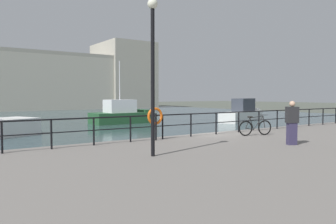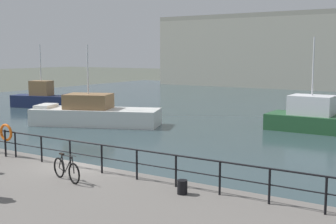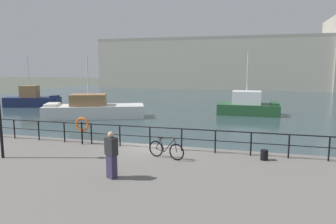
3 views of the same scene
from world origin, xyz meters
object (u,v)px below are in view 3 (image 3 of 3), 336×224
object	(u,v)px
moored_harbor_tender	(248,106)
parked_bicycle	(166,150)
harbor_building	(257,63)
mooring_bollard	(264,155)
moored_green_narrowboat	(32,100)
life_ring_stand	(82,125)
standing_person	(111,154)
moored_red_daysailer	(93,109)

from	to	relation	value
moored_harbor_tender	parked_bicycle	bearing A→B (deg)	-98.88
harbor_building	mooring_bollard	world-z (taller)	harbor_building
moored_green_narrowboat	life_ring_stand	xyz separation A→B (m)	(17.89, -18.29, 1.03)
harbor_building	life_ring_stand	world-z (taller)	harbor_building
parked_bicycle	life_ring_stand	bearing A→B (deg)	-178.85
harbor_building	life_ring_stand	bearing A→B (deg)	-98.75
moored_harbor_tender	standing_person	xyz separation A→B (m)	(-4.34, -22.98, 0.88)
moored_green_narrowboat	life_ring_stand	world-z (taller)	moored_green_narrowboat
moored_red_daysailer	mooring_bollard	world-z (taller)	moored_red_daysailer
mooring_bollard	standing_person	distance (m)	6.49
parked_bicycle	life_ring_stand	size ratio (longest dim) A/B	1.23
harbor_building	moored_red_daysailer	xyz separation A→B (m)	(-15.53, -46.42, -4.98)
moored_red_daysailer	moored_harbor_tender	world-z (taller)	moored_harbor_tender
moored_red_daysailer	life_ring_stand	xyz separation A→B (m)	(6.43, -12.68, 1.06)
harbor_building	standing_person	size ratio (longest dim) A/B	36.21
standing_person	moored_red_daysailer	bearing A→B (deg)	-120.83
harbor_building	moored_green_narrowboat	distance (m)	49.18
moored_green_narrowboat	mooring_bollard	bearing A→B (deg)	-49.12
moored_green_narrowboat	moored_red_daysailer	bearing A→B (deg)	-40.24
moored_red_daysailer	mooring_bollard	size ratio (longest dim) A/B	22.21
moored_green_narrowboat	harbor_building	bearing A→B (deg)	42.34
moored_harbor_tender	moored_red_daysailer	bearing A→B (deg)	-156.81
mooring_bollard	life_ring_stand	distance (m)	8.95
moored_harbor_tender	moored_green_narrowboat	distance (m)	25.85
moored_red_daysailer	life_ring_stand	size ratio (longest dim) A/B	7.00
standing_person	harbor_building	bearing A→B (deg)	-156.65
harbor_building	mooring_bollard	xyz separation A→B (m)	(-0.19, -59.54, -4.67)
life_ring_stand	standing_person	distance (m)	5.48
harbor_building	parked_bicycle	size ratio (longest dim) A/B	35.68
life_ring_stand	standing_person	bearing A→B (deg)	-48.80
mooring_bollard	moored_red_daysailer	bearing A→B (deg)	139.46
life_ring_stand	parked_bicycle	bearing A→B (deg)	-15.21
parked_bicycle	life_ring_stand	xyz separation A→B (m)	(-4.82, 1.31, 0.59)
moored_green_narrowboat	parked_bicycle	bearing A→B (deg)	-54.97
moored_harbor_tender	life_ring_stand	bearing A→B (deg)	-112.90
moored_green_narrowboat	mooring_bollard	xyz separation A→B (m)	(26.80, -18.72, 0.27)
harbor_building	moored_red_daysailer	distance (m)	49.20
parked_bicycle	mooring_bollard	bearing A→B (deg)	28.37
moored_red_daysailer	moored_green_narrowboat	world-z (taller)	moored_green_narrowboat
life_ring_stand	standing_person	world-z (taller)	standing_person
moored_red_daysailer	standing_person	bearing A→B (deg)	98.79
harbor_building	moored_green_narrowboat	size ratio (longest dim) A/B	8.89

